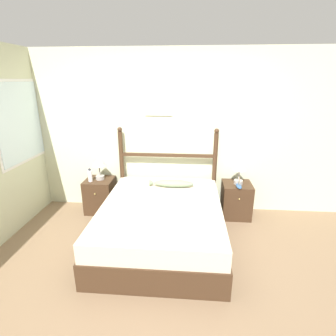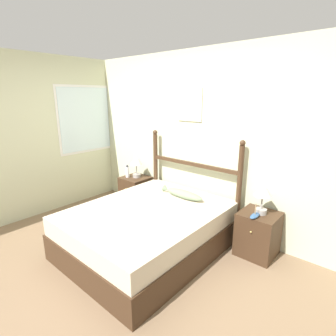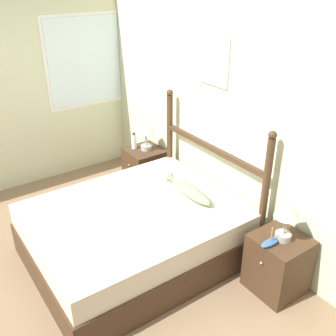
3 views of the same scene
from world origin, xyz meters
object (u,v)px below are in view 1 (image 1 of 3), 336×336
nightstand_right (236,200)px  table_lamp_left (99,164)px  bottle (90,175)px  table_lamp_right (240,168)px  bed (162,223)px  model_boat (239,186)px  nightstand_left (100,195)px  fish_pillow (172,183)px

nightstand_right → table_lamp_left: (-2.19, 0.02, 0.54)m
bottle → table_lamp_right: bearing=2.0°
bed → bottle: 1.46m
nightstand_right → table_lamp_right: bearing=-16.9°
model_boat → nightstand_right: bearing=87.7°
nightstand_right → table_lamp_right: (0.01, -0.00, 0.54)m
nightstand_right → model_boat: bearing=-92.3°
nightstand_left → table_lamp_right: (2.22, -0.00, 0.54)m
nightstand_right → table_lamp_left: bearing=179.5°
nightstand_right → bottle: size_ratio=2.52×
nightstand_left → model_boat: (2.20, -0.14, 0.30)m
table_lamp_left → bottle: 0.23m
model_boat → nightstand_left: bearing=176.4°
table_lamp_right → fish_pillow: bearing=-167.9°
bed → table_lamp_right: bearing=35.8°
model_boat → fish_pillow: (-1.00, -0.08, 0.04)m
bed → fish_pillow: 0.68m
table_lamp_left → model_boat: table_lamp_left is taller
nightstand_right → bottle: (-2.32, -0.08, 0.38)m
fish_pillow → table_lamp_left: bearing=168.7°
nightstand_right → table_lamp_left: table_lamp_left is taller
nightstand_left → table_lamp_left: 0.54m
bottle → fish_pillow: bottle is taller
bed → fish_pillow: fish_pillow is taller
table_lamp_right → nightstand_right: bearing=163.1°
table_lamp_left → model_boat: (2.19, -0.16, -0.24)m
bottle → model_boat: bottle is taller
table_lamp_left → fish_pillow: table_lamp_left is taller
nightstand_left → nightstand_right: 2.21m
nightstand_left → bottle: bearing=-141.9°
nightstand_right → model_boat: (-0.01, -0.14, 0.30)m
nightstand_left → nightstand_right: same height
model_boat → fish_pillow: 1.00m
bed → nightstand_right: bed is taller
nightstand_right → bottle: bottle is taller
model_boat → fish_pillow: model_boat is taller
nightstand_left → nightstand_right: bearing=0.0°
table_lamp_left → fish_pillow: 1.23m
bed → table_lamp_left: bearing=142.9°
bed → nightstand_left: bearing=144.0°
bed → model_boat: 1.32m
nightstand_left → table_lamp_right: size_ratio=1.45×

